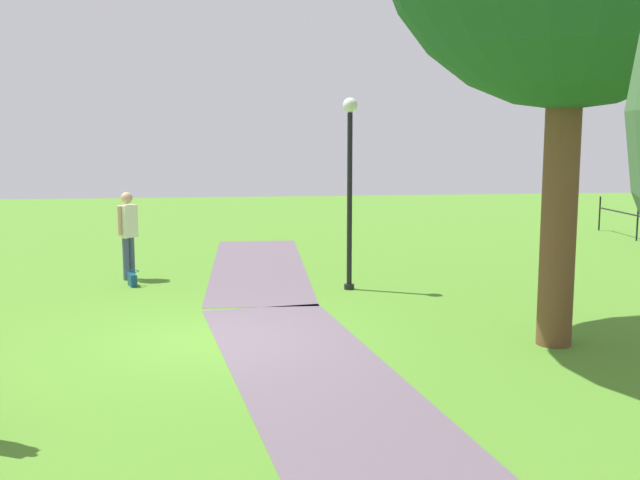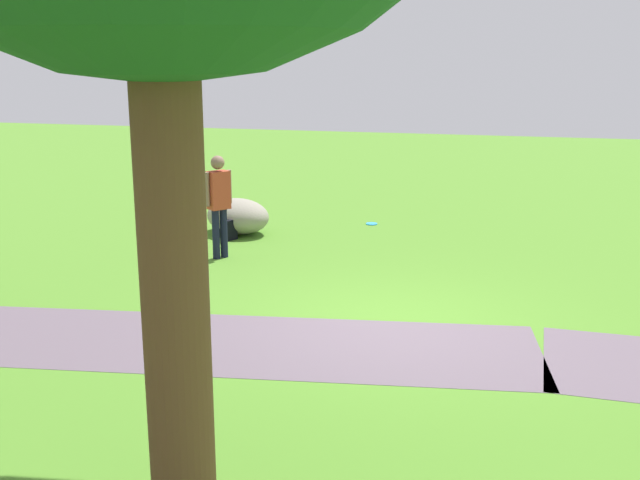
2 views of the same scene
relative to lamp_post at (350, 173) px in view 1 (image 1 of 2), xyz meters
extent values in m
plane|color=#4E8427|center=(3.34, -2.49, -2.27)|extent=(48.00, 48.00, 0.00)
cube|color=#60525D|center=(-2.66, -1.66, -2.27)|extent=(8.06, 2.31, 0.01)
cube|color=#60525D|center=(5.30, -1.24, -2.27)|extent=(8.21, 3.13, 0.01)
cylinder|color=brown|center=(4.17, 2.35, -0.18)|extent=(0.50, 0.50, 4.17)
cylinder|color=black|center=(0.00, 0.00, -2.22)|extent=(0.20, 0.20, 0.10)
cylinder|color=black|center=(0.00, 0.00, -0.56)|extent=(0.10, 0.10, 3.41)
sphere|color=white|center=(0.00, 0.00, 1.28)|extent=(0.28, 0.28, 0.28)
cylinder|color=#404E6D|center=(-1.59, -4.34, -1.83)|extent=(0.13, 0.13, 0.89)
cylinder|color=#404E6D|center=(-1.46, -4.44, -1.83)|extent=(0.13, 0.13, 0.89)
cube|color=beige|center=(-1.53, -4.39, -1.05)|extent=(0.43, 0.41, 0.66)
cylinder|color=tan|center=(-1.70, -4.25, -1.01)|extent=(0.08, 0.08, 0.59)
cylinder|color=tan|center=(-1.35, -4.52, -1.01)|extent=(0.08, 0.08, 0.59)
sphere|color=tan|center=(-1.53, -4.39, -0.57)|extent=(0.24, 0.24, 0.24)
cube|color=navy|center=(-0.81, -4.24, -2.15)|extent=(0.34, 0.22, 0.24)
torus|color=navy|center=(-0.81, -4.24, -1.97)|extent=(0.35, 0.35, 0.02)
cylinder|color=black|center=(-7.66, 9.01, -1.74)|extent=(0.05, 0.05, 1.05)
cylinder|color=black|center=(-5.46, 9.01, -1.74)|extent=(0.05, 0.05, 1.05)
camera|label=1|loc=(14.50, -2.34, 0.85)|focal=43.04mm
camera|label=2|loc=(1.83, 7.25, 1.34)|focal=43.08mm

